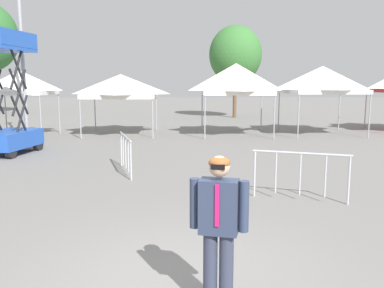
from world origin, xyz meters
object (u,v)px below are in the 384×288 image
(canopy_tent_right_of_center, at_px, (121,86))
(crowd_barrier_by_lift, at_px, (125,147))
(light_pole_near_lift, at_px, (19,7))
(person_foreground, at_px, (219,223))
(crowd_barrier_near_person, at_px, (300,167))
(tree_behind_tents_center, at_px, (235,55))
(scissor_lift, at_px, (8,118))
(canopy_tent_left_of_center, at_px, (322,80))
(canopy_tent_far_left, at_px, (236,79))
(canopy_tent_behind_left, at_px, (20,83))

(canopy_tent_right_of_center, height_order, crowd_barrier_by_lift, canopy_tent_right_of_center)
(light_pole_near_lift, bearing_deg, person_foreground, -60.56)
(light_pole_near_lift, relative_size, crowd_barrier_by_lift, 4.85)
(canopy_tent_right_of_center, height_order, crowd_barrier_near_person, canopy_tent_right_of_center)
(light_pole_near_lift, xyz_separation_m, tree_behind_tents_center, (10.20, 13.84, -0.84))
(scissor_lift, bearing_deg, tree_behind_tents_center, 56.85)
(canopy_tent_right_of_center, relative_size, canopy_tent_left_of_center, 0.97)
(canopy_tent_far_left, distance_m, canopy_tent_left_of_center, 4.41)
(crowd_barrier_near_person, bearing_deg, canopy_tent_behind_left, 133.78)
(canopy_tent_right_of_center, bearing_deg, canopy_tent_behind_left, -169.00)
(canopy_tent_right_of_center, height_order, light_pole_near_lift, light_pole_near_lift)
(light_pole_near_lift, bearing_deg, crowd_barrier_by_lift, -46.08)
(crowd_barrier_near_person, bearing_deg, light_pole_near_lift, 139.07)
(canopy_tent_behind_left, bearing_deg, crowd_barrier_by_lift, -52.38)
(canopy_tent_right_of_center, distance_m, person_foreground, 16.40)
(light_pole_near_lift, height_order, tree_behind_tents_center, light_pole_near_lift)
(canopy_tent_left_of_center, bearing_deg, tree_behind_tents_center, 107.68)
(canopy_tent_left_of_center, distance_m, light_pole_near_lift, 14.20)
(crowd_barrier_near_person, bearing_deg, person_foreground, -116.77)
(scissor_lift, distance_m, crowd_barrier_near_person, 10.76)
(scissor_lift, distance_m, light_pole_near_lift, 4.54)
(canopy_tent_far_left, distance_m, light_pole_near_lift, 10.05)
(person_foreground, distance_m, crowd_barrier_near_person, 4.79)
(canopy_tent_behind_left, relative_size, scissor_lift, 0.73)
(scissor_lift, height_order, crowd_barrier_near_person, scissor_lift)
(canopy_tent_right_of_center, height_order, scissor_lift, scissor_lift)
(person_foreground, xyz_separation_m, tree_behind_tents_center, (3.42, 25.86, 3.62))
(scissor_lift, distance_m, crowd_barrier_by_lift, 5.68)
(canopy_tent_right_of_center, xyz_separation_m, scissor_lift, (-3.20, -5.65, -1.12))
(canopy_tent_right_of_center, bearing_deg, canopy_tent_left_of_center, 0.08)
(light_pole_near_lift, distance_m, crowd_barrier_near_person, 12.75)
(canopy_tent_right_of_center, xyz_separation_m, canopy_tent_left_of_center, (10.13, 0.01, 0.32))
(person_foreground, relative_size, tree_behind_tents_center, 0.26)
(canopy_tent_far_left, relative_size, crowd_barrier_near_person, 1.77)
(canopy_tent_right_of_center, height_order, canopy_tent_left_of_center, canopy_tent_left_of_center)
(canopy_tent_left_of_center, relative_size, person_foreground, 2.07)
(canopy_tent_behind_left, height_order, canopy_tent_far_left, canopy_tent_far_left)
(person_foreground, relative_size, crowd_barrier_near_person, 0.89)
(scissor_lift, height_order, tree_behind_tents_center, tree_behind_tents_center)
(canopy_tent_right_of_center, distance_m, canopy_tent_far_left, 5.75)
(canopy_tent_left_of_center, bearing_deg, crowd_barrier_near_person, -110.71)
(person_foreground, xyz_separation_m, crowd_barrier_near_person, (2.15, 4.27, -0.28))
(canopy_tent_behind_left, bearing_deg, crowd_barrier_near_person, -46.22)
(canopy_tent_far_left, distance_m, tree_behind_tents_center, 10.45)
(canopy_tent_left_of_center, height_order, light_pole_near_lift, light_pole_near_lift)
(canopy_tent_right_of_center, xyz_separation_m, light_pole_near_lift, (-3.23, -3.93, 3.08))
(canopy_tent_right_of_center, relative_size, light_pole_near_lift, 0.36)
(canopy_tent_far_left, distance_m, person_foreground, 15.91)
(canopy_tent_right_of_center, xyz_separation_m, person_foreground, (3.55, -15.95, -1.38))
(canopy_tent_right_of_center, relative_size, crowd_barrier_by_lift, 1.75)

